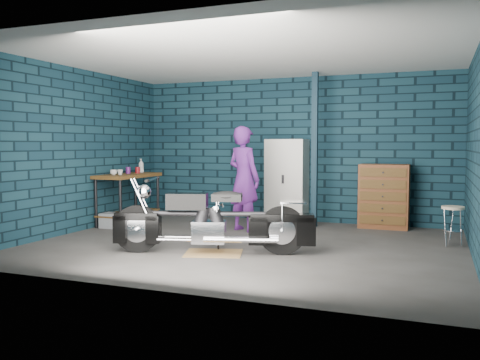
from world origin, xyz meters
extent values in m
plane|color=#494644|center=(0.00, 0.00, 0.00)|extent=(6.00, 6.00, 0.00)
cube|color=#102936|center=(0.00, 2.50, 1.35)|extent=(6.00, 0.02, 2.70)
cube|color=#102936|center=(-3.00, 0.00, 1.35)|extent=(0.02, 5.00, 2.70)
cube|color=#102936|center=(3.00, 0.00, 1.35)|extent=(0.02, 5.00, 2.70)
cube|color=silver|center=(0.00, 0.00, 2.70)|extent=(6.00, 5.00, 0.02)
cube|color=#102633|center=(0.55, 1.95, 1.35)|extent=(0.10, 0.10, 2.70)
cube|color=brown|center=(-2.68, 1.04, 0.46)|extent=(0.60, 1.40, 0.91)
cube|color=brown|center=(-0.19, -0.73, 0.00)|extent=(0.88, 0.75, 0.01)
imported|color=#571F75|center=(-0.45, 1.09, 0.87)|extent=(0.75, 0.64, 1.75)
cube|color=#92949A|center=(-2.66, 0.54, 0.13)|extent=(0.41, 0.29, 0.26)
cube|color=silver|center=(-0.03, 2.23, 0.77)|extent=(0.72, 0.51, 1.54)
cube|color=brown|center=(1.71, 2.23, 0.55)|extent=(0.83, 0.46, 1.10)
imported|color=beige|center=(-2.76, 0.71, 0.96)|extent=(0.15, 0.15, 0.09)
imported|color=beige|center=(-2.67, 0.77, 0.96)|extent=(0.11, 0.11, 0.09)
cylinder|color=#5B1B6F|center=(-2.76, 1.16, 0.97)|extent=(0.11, 0.11, 0.12)
cylinder|color=maroon|center=(-2.63, 1.28, 0.97)|extent=(0.09, 0.09, 0.12)
imported|color=#92949A|center=(-2.70, 1.52, 1.04)|extent=(0.10, 0.10, 0.27)
camera|label=1|loc=(2.55, -6.80, 1.44)|focal=38.00mm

